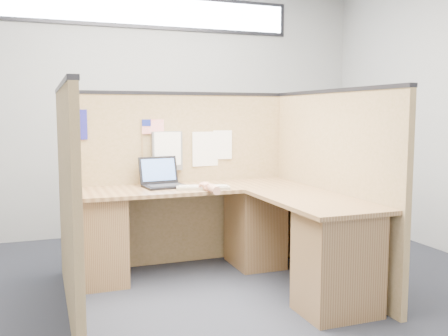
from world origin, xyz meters
name	(u,v)px	position (x,y,z in m)	size (l,w,h in m)	color
floor	(217,299)	(0.00, 0.00, 0.00)	(5.00, 5.00, 0.00)	#222530
wall_back	(149,108)	(0.00, 2.25, 1.40)	(5.00, 5.00, 0.00)	#A8ABAD
clerestory_window	(148,11)	(0.00, 2.23, 2.45)	(3.30, 0.04, 0.38)	#232328
cubicle_partitions	(198,186)	(0.00, 0.43, 0.77)	(2.06, 1.83, 1.53)	olive
l_desk	(226,235)	(0.18, 0.29, 0.39)	(1.95, 1.75, 0.73)	brown
laptop	(163,179)	(-0.20, 0.78, 0.79)	(0.36, 0.36, 0.24)	black
keyboard	(203,187)	(0.07, 0.52, 0.74)	(0.46, 0.25, 0.03)	gray
mouse	(205,187)	(0.07, 0.48, 0.75)	(0.10, 0.06, 0.04)	#B9B9BE
hand_forearm	(211,188)	(0.08, 0.35, 0.76)	(0.10, 0.34, 0.07)	tan
blue_poster	(76,125)	(-0.88, 0.97, 1.25)	(0.18, 0.00, 0.25)	navy
american_flag	(151,128)	(-0.26, 0.96, 1.22)	(0.20, 0.01, 0.34)	olive
file_holder	(167,151)	(-0.12, 0.94, 1.02)	(0.27, 0.05, 0.34)	slate
paper_left	(221,145)	(0.39, 0.97, 1.06)	(0.21, 0.00, 0.26)	white
paper_right	(205,149)	(0.24, 0.97, 1.02)	(0.24, 0.00, 0.31)	white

